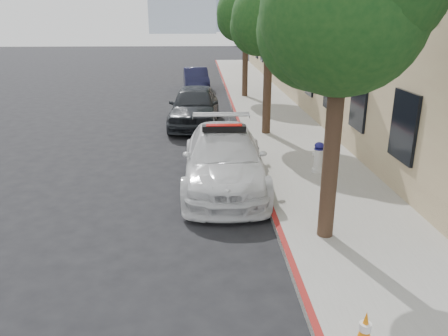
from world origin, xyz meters
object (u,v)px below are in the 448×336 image
traffic_cone (364,336)px  fire_hydrant (319,158)px  parked_car_mid (195,106)px  parked_car_far (196,79)px  police_car (224,158)px

traffic_cone → fire_hydrant: bearing=79.9°
parked_car_mid → fire_hydrant: parked_car_mid is taller
fire_hydrant → traffic_cone: 6.97m
parked_car_far → fire_hydrant: bearing=-81.4°
parked_car_mid → fire_hydrant: bearing=-58.0°
parked_car_mid → parked_car_far: (-0.02, 9.16, -0.14)m
police_car → fire_hydrant: size_ratio=6.06×
parked_car_mid → traffic_cone: parked_car_mid is taller
parked_car_mid → traffic_cone: 13.30m
parked_car_mid → parked_car_far: bearing=93.4°
police_car → fire_hydrant: (2.60, 0.47, -0.18)m
fire_hydrant → traffic_cone: size_ratio=1.22×
traffic_cone → police_car: bearing=102.1°
parked_car_far → fire_hydrant: (3.45, -15.41, -0.10)m
parked_car_far → traffic_cone: parked_car_far is taller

